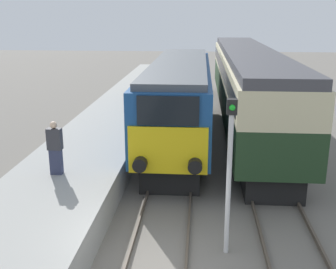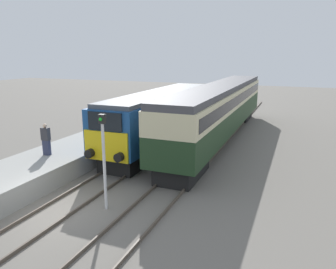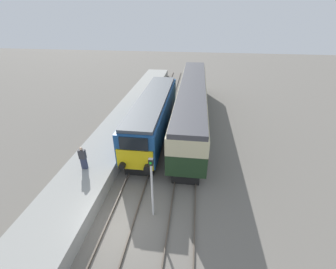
{
  "view_description": "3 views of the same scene",
  "coord_description": "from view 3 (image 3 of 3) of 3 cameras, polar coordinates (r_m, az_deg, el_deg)",
  "views": [
    {
      "loc": [
        0.98,
        -8.47,
        5.84
      ],
      "look_at": [
        0.0,
        3.91,
        2.26
      ],
      "focal_mm": 45.0,
      "sensor_mm": 36.0,
      "label": 1
    },
    {
      "loc": [
        8.71,
        -9.49,
        6.21
      ],
      "look_at": [
        1.7,
        7.91,
        1.6
      ],
      "focal_mm": 35.0,
      "sensor_mm": 36.0,
      "label": 2
    },
    {
      "loc": [
        3.73,
        -7.96,
        10.46
      ],
      "look_at": [
        1.7,
        7.91,
        1.6
      ],
      "focal_mm": 24.0,
      "sensor_mm": 36.0,
      "label": 3
    }
  ],
  "objects": [
    {
      "name": "rails_far_track",
      "position": [
        16.61,
        4.62,
        -9.85
      ],
      "size": [
        1.5,
        60.0,
        0.14
      ],
      "color": "#4C4238",
      "rests_on": "ground_plane"
    },
    {
      "name": "rails_near_track",
      "position": [
        17.02,
        -7.02,
        -8.9
      ],
      "size": [
        1.51,
        60.0,
        0.14
      ],
      "color": "#4C4238",
      "rests_on": "ground_plane"
    },
    {
      "name": "platform_left",
      "position": [
        20.07,
        -14.28,
        -1.73
      ],
      "size": [
        3.5,
        50.0,
        1.02
      ],
      "color": "gray",
      "rests_on": "ground_plane"
    },
    {
      "name": "passenger_carriage",
      "position": [
        23.48,
        6.12,
        8.96
      ],
      "size": [
        2.75,
        21.23,
        4.08
      ],
      "color": "black",
      "rests_on": "ground_plane"
    },
    {
      "name": "ground_plane",
      "position": [
        13.66,
        -12.25,
        -21.91
      ],
      "size": [
        120.0,
        120.0,
        0.0
      ],
      "primitive_type": "plane",
      "color": "slate"
    },
    {
      "name": "signal_post",
      "position": [
        12.3,
        -4.13,
        -12.33
      ],
      "size": [
        0.24,
        0.28,
        3.96
      ],
      "color": "silver",
      "rests_on": "ground_plane"
    },
    {
      "name": "person_on_platform",
      "position": [
        16.05,
        -20.79,
        -5.6
      ],
      "size": [
        0.44,
        0.26,
        1.68
      ],
      "color": "#2D334C",
      "rests_on": "platform_left"
    },
    {
      "name": "locomotive",
      "position": [
        20.87,
        -3.64,
        5.33
      ],
      "size": [
        2.7,
        14.29,
        3.76
      ],
      "color": "black",
      "rests_on": "ground_plane"
    }
  ]
}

